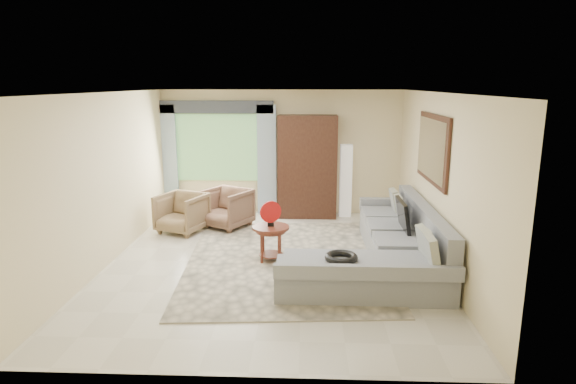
{
  "coord_description": "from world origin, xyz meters",
  "views": [
    {
      "loc": [
        0.56,
        -7.05,
        2.74
      ],
      "look_at": [
        0.25,
        0.35,
        1.05
      ],
      "focal_mm": 30.0,
      "sensor_mm": 36.0,
      "label": 1
    }
  ],
  "objects_px": {
    "sectional_sofa": "(389,251)",
    "floor_lamp": "(346,181)",
    "potted_plant": "(176,202)",
    "tv_screen": "(403,215)",
    "armchair_left": "(182,213)",
    "armoire": "(307,167)",
    "armchair_right": "(226,208)",
    "coffee_table": "(271,243)"
  },
  "relations": [
    {
      "from": "coffee_table",
      "to": "floor_lamp",
      "type": "bearing_deg",
      "value": 63.61
    },
    {
      "from": "tv_screen",
      "to": "potted_plant",
      "type": "distance_m",
      "value": 5.0
    },
    {
      "from": "sectional_sofa",
      "to": "armoire",
      "type": "bearing_deg",
      "value": 113.06
    },
    {
      "from": "armchair_left",
      "to": "armoire",
      "type": "bearing_deg",
      "value": 48.63
    },
    {
      "from": "potted_plant",
      "to": "tv_screen",
      "type": "bearing_deg",
      "value": -30.65
    },
    {
      "from": "armchair_right",
      "to": "armoire",
      "type": "distance_m",
      "value": 1.91
    },
    {
      "from": "armoire",
      "to": "coffee_table",
      "type": "bearing_deg",
      "value": -101.73
    },
    {
      "from": "coffee_table",
      "to": "potted_plant",
      "type": "height_order",
      "value": "coffee_table"
    },
    {
      "from": "armchair_left",
      "to": "armoire",
      "type": "height_order",
      "value": "armoire"
    },
    {
      "from": "sectional_sofa",
      "to": "armoire",
      "type": "relative_size",
      "value": 1.65
    },
    {
      "from": "sectional_sofa",
      "to": "coffee_table",
      "type": "height_order",
      "value": "sectional_sofa"
    },
    {
      "from": "potted_plant",
      "to": "armoire",
      "type": "distance_m",
      "value": 2.9
    },
    {
      "from": "sectional_sofa",
      "to": "armoire",
      "type": "height_order",
      "value": "armoire"
    },
    {
      "from": "tv_screen",
      "to": "coffee_table",
      "type": "xyz_separation_m",
      "value": [
        -2.05,
        -0.19,
        -0.42
      ]
    },
    {
      "from": "tv_screen",
      "to": "floor_lamp",
      "type": "height_order",
      "value": "floor_lamp"
    },
    {
      "from": "coffee_table",
      "to": "armchair_left",
      "type": "height_order",
      "value": "armchair_left"
    },
    {
      "from": "armoire",
      "to": "floor_lamp",
      "type": "relative_size",
      "value": 1.4
    },
    {
      "from": "tv_screen",
      "to": "armchair_left",
      "type": "height_order",
      "value": "tv_screen"
    },
    {
      "from": "potted_plant",
      "to": "armoire",
      "type": "height_order",
      "value": "armoire"
    },
    {
      "from": "potted_plant",
      "to": "armoire",
      "type": "bearing_deg",
      "value": -1.15
    },
    {
      "from": "sectional_sofa",
      "to": "armchair_right",
      "type": "height_order",
      "value": "sectional_sofa"
    },
    {
      "from": "armoire",
      "to": "floor_lamp",
      "type": "height_order",
      "value": "armoire"
    },
    {
      "from": "sectional_sofa",
      "to": "armchair_right",
      "type": "bearing_deg",
      "value": 144.07
    },
    {
      "from": "coffee_table",
      "to": "floor_lamp",
      "type": "xyz_separation_m",
      "value": [
        1.35,
        2.73,
        0.45
      ]
    },
    {
      "from": "armchair_right",
      "to": "floor_lamp",
      "type": "xyz_separation_m",
      "value": [
        2.35,
        0.94,
        0.37
      ]
    },
    {
      "from": "sectional_sofa",
      "to": "tv_screen",
      "type": "relative_size",
      "value": 4.68
    },
    {
      "from": "armchair_right",
      "to": "armoire",
      "type": "bearing_deg",
      "value": 59.38
    },
    {
      "from": "sectional_sofa",
      "to": "coffee_table",
      "type": "bearing_deg",
      "value": 172.74
    },
    {
      "from": "coffee_table",
      "to": "potted_plant",
      "type": "xyz_separation_m",
      "value": [
        -2.23,
        2.73,
        -0.04
      ]
    },
    {
      "from": "armchair_left",
      "to": "potted_plant",
      "type": "height_order",
      "value": "armchair_left"
    },
    {
      "from": "sectional_sofa",
      "to": "floor_lamp",
      "type": "distance_m",
      "value": 3.03
    },
    {
      "from": "armchair_left",
      "to": "floor_lamp",
      "type": "height_order",
      "value": "floor_lamp"
    },
    {
      "from": "coffee_table",
      "to": "potted_plant",
      "type": "relative_size",
      "value": 1.1
    },
    {
      "from": "coffee_table",
      "to": "armchair_right",
      "type": "relative_size",
      "value": 0.69
    },
    {
      "from": "armchair_right",
      "to": "potted_plant",
      "type": "height_order",
      "value": "armchair_right"
    },
    {
      "from": "tv_screen",
      "to": "potted_plant",
      "type": "bearing_deg",
      "value": 149.35
    },
    {
      "from": "coffee_table",
      "to": "potted_plant",
      "type": "bearing_deg",
      "value": 129.32
    },
    {
      "from": "armoire",
      "to": "armchair_left",
      "type": "bearing_deg",
      "value": -152.66
    },
    {
      "from": "armchair_left",
      "to": "armchair_right",
      "type": "xyz_separation_m",
      "value": [
        0.78,
        0.33,
        0.01
      ]
    },
    {
      "from": "sectional_sofa",
      "to": "floor_lamp",
      "type": "relative_size",
      "value": 2.31
    },
    {
      "from": "coffee_table",
      "to": "armoire",
      "type": "relative_size",
      "value": 0.27
    },
    {
      "from": "coffee_table",
      "to": "armoire",
      "type": "distance_m",
      "value": 2.83
    }
  ]
}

